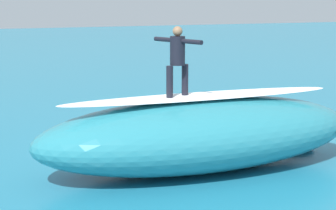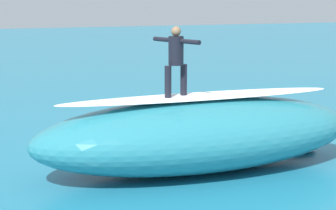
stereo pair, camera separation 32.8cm
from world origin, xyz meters
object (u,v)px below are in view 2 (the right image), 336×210
object	(u,v)px
surfboard_riding	(176,98)
surfer_riding	(176,56)
surfer_paddling	(157,134)
surfboard_paddling	(162,140)

from	to	relation	value
surfboard_riding	surfer_riding	xyz separation A→B (m)	(0.00, 0.00, 0.95)
surfer_riding	surfer_paddling	xyz separation A→B (m)	(-0.53, -2.75, -2.49)
surfer_riding	surfer_paddling	distance (m)	3.75
surfboard_riding	surfer_paddling	bearing A→B (deg)	-121.10
surfer_riding	surfer_paddling	size ratio (longest dim) A/B	0.92
surfboard_paddling	surfboard_riding	bearing A→B (deg)	-92.05
surfboard_riding	surfer_riding	bearing A→B (deg)	0.00
surfer_riding	surfboard_riding	bearing A→B (deg)	0.00
surfboard_riding	surfboard_paddling	distance (m)	3.28
surfer_riding	surfer_paddling	bearing A→B (deg)	-121.10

